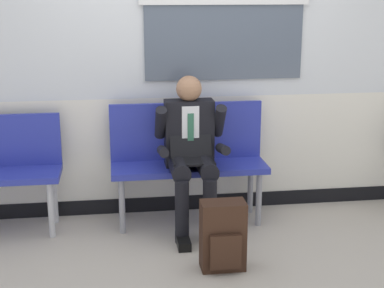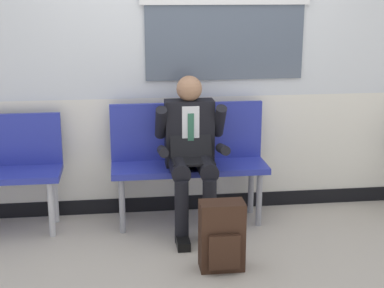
% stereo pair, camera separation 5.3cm
% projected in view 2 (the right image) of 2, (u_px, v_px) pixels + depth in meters
% --- Properties ---
extents(ground_plane, '(18.00, 18.00, 0.00)m').
position_uv_depth(ground_plane, '(193.00, 236.00, 4.65)').
color(ground_plane, '#B2A899').
extents(station_wall, '(6.47, 0.17, 2.74)m').
position_uv_depth(station_wall, '(184.00, 58.00, 4.91)').
color(station_wall, silver).
rests_on(station_wall, ground).
extents(bench_with_person, '(1.30, 0.42, 1.01)m').
position_uv_depth(bench_with_person, '(188.00, 153.00, 4.86)').
color(bench_with_person, '#28339E').
rests_on(bench_with_person, ground).
extents(person_seated, '(0.57, 0.70, 1.27)m').
position_uv_depth(person_seated, '(191.00, 150.00, 4.63)').
color(person_seated, black).
rests_on(person_seated, ground).
extents(backpack, '(0.31, 0.22, 0.51)m').
position_uv_depth(backpack, '(222.00, 237.00, 4.05)').
color(backpack, '#331E14').
rests_on(backpack, ground).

